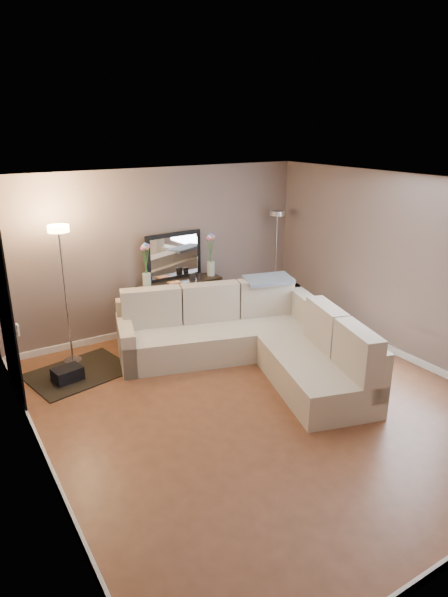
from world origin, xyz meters
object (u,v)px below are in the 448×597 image
floor_lamp_lit (63,268)px  floor_lamp_unlit (276,241)px  sectional_sofa (251,338)px  console_table (176,305)px

floor_lamp_lit → floor_lamp_unlit: bearing=2.9°
sectional_sofa → floor_lamp_lit: bearing=148.2°
console_table → floor_lamp_lit: bearing=-174.0°
sectional_sofa → console_table: 1.58m
console_table → floor_lamp_unlit: 2.13m
floor_lamp_lit → floor_lamp_unlit: 3.73m
sectional_sofa → floor_lamp_unlit: bearing=44.2°
sectional_sofa → floor_lamp_unlit: size_ratio=1.88×
console_table → floor_lamp_unlit: bearing=0.2°
sectional_sofa → floor_lamp_lit: size_ratio=1.73×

